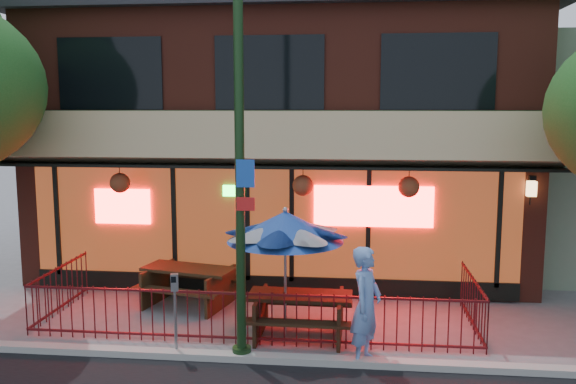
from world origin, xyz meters
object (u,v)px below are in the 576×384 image
(pedestrian, at_px, (366,305))
(street_light, at_px, (240,175))
(picnic_table_right, at_px, (300,309))
(parking_meter_near, at_px, (175,300))
(picnic_table_left, at_px, (189,280))
(patio_umbrella, at_px, (285,226))

(pedestrian, bearing_deg, street_light, 113.22)
(picnic_table_right, bearing_deg, parking_meter_near, -151.82)
(picnic_table_left, bearing_deg, picnic_table_right, -31.46)
(pedestrian, relative_size, parking_meter_near, 1.37)
(picnic_table_left, height_order, parking_meter_near, parking_meter_near)
(picnic_table_left, distance_m, patio_umbrella, 3.16)
(street_light, bearing_deg, parking_meter_near, 179.87)
(picnic_table_right, distance_m, parking_meter_near, 2.37)
(street_light, distance_m, patio_umbrella, 1.65)
(pedestrian, bearing_deg, picnic_table_right, 70.45)
(picnic_table_left, height_order, picnic_table_right, picnic_table_left)
(picnic_table_left, bearing_deg, pedestrian, -34.88)
(parking_meter_near, bearing_deg, picnic_table_left, 100.50)
(pedestrian, bearing_deg, parking_meter_near, 112.66)
(street_light, distance_m, parking_meter_near, 2.45)
(street_light, distance_m, picnic_table_right, 2.97)
(patio_umbrella, distance_m, pedestrian, 2.11)
(pedestrian, distance_m, parking_meter_near, 3.25)
(street_light, height_order, picnic_table_right, street_light)
(patio_umbrella, xyz_separation_m, parking_meter_near, (-1.78, -1.10, -1.11))
(street_light, xyz_separation_m, picnic_table_left, (-1.65, 2.66, -2.60))
(picnic_table_right, bearing_deg, street_light, -129.25)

